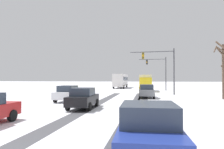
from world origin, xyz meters
TOP-DOWN VIEW (x-y plane):
  - wheel_track_left_lane at (3.46, 13.73)m, footprint 1.06×30.21m
  - wheel_track_right_lane at (2.77, 13.73)m, footprint 0.71×30.21m
  - wheel_track_center at (-0.67, 13.73)m, footprint 1.00×30.21m
  - sidewalk_kerb_right at (9.02, 12.36)m, footprint 4.00×30.21m
  - traffic_signal_near_right at (5.95, 25.58)m, footprint 6.11×0.63m
  - traffic_signal_far_right at (6.22, 37.52)m, footprint 5.26×0.40m
  - car_grey_lead at (3.88, 21.59)m, footprint 1.90×4.13m
  - car_white_second at (-4.09, 16.24)m, footprint 1.93×4.15m
  - car_black_third at (-1.06, 11.56)m, footprint 1.91×4.14m
  - car_blue_fifth at (3.89, 1.96)m, footprint 1.93×4.15m
  - bus_oncoming at (-2.44, 47.85)m, footprint 2.75×11.02m
  - box_truck_delivery at (3.67, 35.57)m, footprint 2.42×7.44m
  - bare_tree_sidewalk_mid at (12.47, 21.07)m, footprint 1.99×2.12m

SIDE VIEW (x-z plane):
  - wheel_track_left_lane at x=3.46m, z-range 0.00..0.01m
  - wheel_track_right_lane at x=2.77m, z-range 0.00..0.01m
  - wheel_track_center at x=-0.67m, z-range 0.00..0.01m
  - sidewalk_kerb_right at x=9.02m, z-range 0.00..0.12m
  - car_grey_lead at x=3.88m, z-range 0.01..1.63m
  - car_white_second at x=-4.09m, z-range 0.01..1.63m
  - car_black_third at x=-1.06m, z-range 0.01..1.63m
  - car_blue_fifth at x=3.89m, z-range 0.01..1.63m
  - box_truck_delivery at x=3.67m, z-range 0.12..3.14m
  - bus_oncoming at x=-2.44m, z-range 0.30..3.68m
  - bare_tree_sidewalk_mid at x=12.47m, z-range 0.21..6.86m
  - traffic_signal_far_right at x=6.22m, z-range 1.13..7.63m
  - traffic_signal_near_right at x=5.95m, z-range 1.18..7.68m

